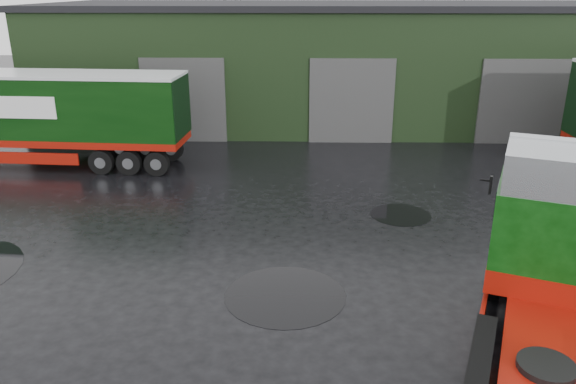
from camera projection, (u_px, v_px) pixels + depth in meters
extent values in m
plane|color=black|center=(313.00, 285.00, 14.25)|extent=(100.00, 100.00, 0.00)
cube|color=black|center=(344.00, 64.00, 31.93)|extent=(32.00, 12.00, 6.00)
cube|color=black|center=(346.00, 5.00, 30.85)|extent=(32.40, 12.40, 0.30)
cylinder|color=black|center=(285.00, 295.00, 13.75)|extent=(3.00, 3.00, 0.01)
cylinder|color=black|center=(401.00, 215.00, 18.60)|extent=(2.00, 2.00, 0.01)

